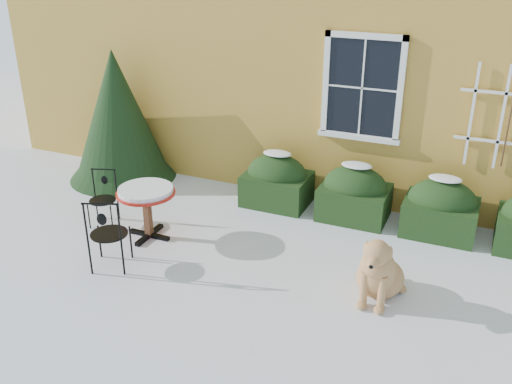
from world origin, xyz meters
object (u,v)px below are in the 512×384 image
at_px(patio_chair_far, 103,198).
at_px(dog, 378,272).
at_px(evergreen_shrub, 119,128).
at_px(patio_chair_near, 108,233).
at_px(bistro_table, 146,196).

distance_m(patio_chair_far, dog, 4.32).
distance_m(evergreen_shrub, dog, 5.55).
bearing_deg(patio_chair_near, dog, 170.22).
distance_m(bistro_table, patio_chair_near, 0.94).
relative_size(patio_chair_near, dog, 1.00).
bearing_deg(patio_chair_near, evergreen_shrub, -78.70).
bearing_deg(evergreen_shrub, patio_chair_near, -57.42).
distance_m(evergreen_shrub, bistro_table, 2.48).
bearing_deg(patio_chair_far, evergreen_shrub, 97.86).
relative_size(bistro_table, patio_chair_far, 1.01).
height_order(evergreen_shrub, dog, evergreen_shrub).
relative_size(bistro_table, dog, 0.82).
bearing_deg(bistro_table, patio_chair_near, -89.43).
xyz_separation_m(bistro_table, patio_chair_near, (0.01, -0.93, -0.14)).
relative_size(patio_chair_far, dog, 0.81).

